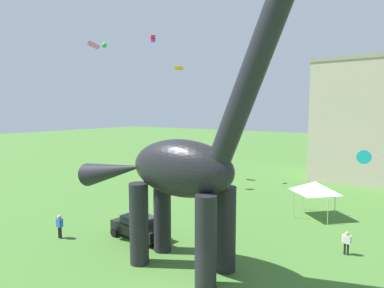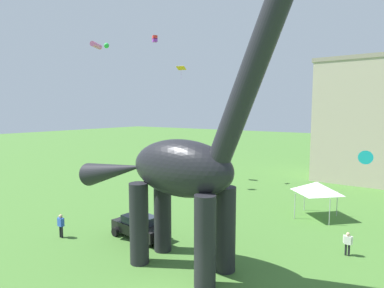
{
  "view_description": "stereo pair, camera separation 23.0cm",
  "coord_description": "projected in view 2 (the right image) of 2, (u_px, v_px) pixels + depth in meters",
  "views": [
    {
      "loc": [
        8.85,
        -10.13,
        8.88
      ],
      "look_at": [
        -1.62,
        5.1,
        6.96
      ],
      "focal_mm": 30.3,
      "sensor_mm": 36.0,
      "label": 1
    },
    {
      "loc": [
        9.04,
        -9.99,
        8.88
      ],
      "look_at": [
        -1.62,
        5.1,
        6.96
      ],
      "focal_mm": 30.3,
      "sensor_mm": 36.0,
      "label": 2
    }
  ],
  "objects": [
    {
      "name": "kite_trailing",
      "position": [
        181.0,
        68.0,
        40.71
      ],
      "size": [
        1.26,
        0.97,
        1.51
      ],
      "color": "orange"
    },
    {
      "name": "kite_far_left",
      "position": [
        238.0,
        107.0,
        38.94
      ],
      "size": [
        0.73,
        0.84,
        0.18
      ],
      "color": "purple"
    },
    {
      "name": "dinosaur_sculpture",
      "position": [
        180.0,
        168.0,
        17.96
      ],
      "size": [
        15.08,
        3.2,
        15.77
      ],
      "rotation": [
        0.0,
        0.0,
        0.1
      ],
      "color": "black",
      "rests_on": "ground_plane"
    },
    {
      "name": "person_vendor_side",
      "position": [
        348.0,
        242.0,
        19.8
      ],
      "size": [
        0.55,
        0.24,
        1.47
      ],
      "rotation": [
        0.0,
        0.0,
        3.06
      ],
      "color": "black",
      "rests_on": "ground_plane"
    },
    {
      "name": "kite_high_right",
      "position": [
        155.0,
        39.0,
        35.66
      ],
      "size": [
        0.66,
        0.66,
        0.69
      ],
      "color": "red"
    },
    {
      "name": "parked_sedan_left",
      "position": [
        140.0,
        226.0,
        22.68
      ],
      "size": [
        4.36,
        2.19,
        1.55
      ],
      "rotation": [
        0.0,
        0.0,
        -0.1
      ],
      "color": "black",
      "rests_on": "ground_plane"
    },
    {
      "name": "kite_high_left",
      "position": [
        98.0,
        45.0,
        33.75
      ],
      "size": [
        1.96,
        1.92,
        0.56
      ],
      "color": "pink"
    },
    {
      "name": "person_strolling_adult",
      "position": [
        61.0,
        224.0,
        22.6
      ],
      "size": [
        0.62,
        0.27,
        1.66
      ],
      "rotation": [
        0.0,
        0.0,
        0.97
      ],
      "color": "black",
      "rests_on": "ground_plane"
    },
    {
      "name": "festival_canopy_tent",
      "position": [
        317.0,
        187.0,
        26.76
      ],
      "size": [
        3.15,
        3.15,
        3.0
      ],
      "color": "#B2B2B7",
      "rests_on": "ground_plane"
    }
  ]
}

